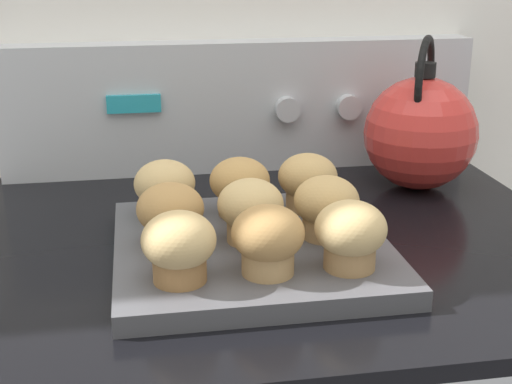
{
  "coord_description": "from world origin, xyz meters",
  "views": [
    {
      "loc": [
        -0.16,
        -0.46,
        1.25
      ],
      "look_at": [
        -0.03,
        0.27,
        0.99
      ],
      "focal_mm": 50.0,
      "sensor_mm": 36.0,
      "label": 1
    }
  ],
  "objects_px": {
    "muffin_r1_c0": "(170,214)",
    "muffin_r2_c2": "(308,181)",
    "muffin_pan": "(251,250)",
    "tea_kettle": "(421,131)",
    "muffin_r1_c2": "(326,206)",
    "muffin_r2_c0": "(165,188)",
    "muffin_r0_c0": "(179,246)",
    "muffin_r0_c1": "(268,239)",
    "muffin_r2_c1": "(240,185)",
    "muffin_r1_c1": "(250,210)",
    "muffin_r0_c2": "(351,234)"
  },
  "relations": [
    {
      "from": "muffin_r2_c1",
      "to": "muffin_r1_c0",
      "type": "bearing_deg",
      "value": -136.65
    },
    {
      "from": "muffin_r2_c2",
      "to": "tea_kettle",
      "type": "xyz_separation_m",
      "value": [
        0.19,
        0.12,
        0.02
      ]
    },
    {
      "from": "muffin_r1_c2",
      "to": "muffin_r2_c0",
      "type": "xyz_separation_m",
      "value": [
        -0.17,
        0.09,
        0.0
      ]
    },
    {
      "from": "muffin_r1_c2",
      "to": "muffin_r2_c1",
      "type": "relative_size",
      "value": 1.0
    },
    {
      "from": "muffin_r2_c1",
      "to": "muffin_r2_c2",
      "type": "xyz_separation_m",
      "value": [
        0.08,
        0.0,
        0.0
      ]
    },
    {
      "from": "muffin_r1_c1",
      "to": "muffin_r2_c2",
      "type": "distance_m",
      "value": 0.12
    },
    {
      "from": "muffin_r2_c0",
      "to": "tea_kettle",
      "type": "distance_m",
      "value": 0.39
    },
    {
      "from": "muffin_r1_c0",
      "to": "muffin_r2_c2",
      "type": "height_order",
      "value": "same"
    },
    {
      "from": "tea_kettle",
      "to": "muffin_r1_c1",
      "type": "bearing_deg",
      "value": -143.32
    },
    {
      "from": "muffin_r0_c1",
      "to": "muffin_r2_c1",
      "type": "xyz_separation_m",
      "value": [
        -0.0,
        0.17,
        0.0
      ]
    },
    {
      "from": "muffin_r2_c1",
      "to": "muffin_pan",
      "type": "bearing_deg",
      "value": -89.98
    },
    {
      "from": "muffin_r0_c1",
      "to": "muffin_r1_c1",
      "type": "xyz_separation_m",
      "value": [
        -0.0,
        0.08,
        0.0
      ]
    },
    {
      "from": "muffin_r1_c2",
      "to": "muffin_r2_c1",
      "type": "height_order",
      "value": "same"
    },
    {
      "from": "muffin_r2_c1",
      "to": "muffin_r1_c1",
      "type": "bearing_deg",
      "value": -90.51
    },
    {
      "from": "muffin_pan",
      "to": "muffin_r0_c0",
      "type": "bearing_deg",
      "value": -134.57
    },
    {
      "from": "muffin_r0_c0",
      "to": "muffin_r2_c1",
      "type": "distance_m",
      "value": 0.19
    },
    {
      "from": "muffin_r0_c0",
      "to": "muffin_r1_c1",
      "type": "distance_m",
      "value": 0.12
    },
    {
      "from": "muffin_r0_c0",
      "to": "muffin_r0_c2",
      "type": "relative_size",
      "value": 1.0
    },
    {
      "from": "muffin_r2_c0",
      "to": "muffin_r2_c2",
      "type": "bearing_deg",
      "value": -0.65
    },
    {
      "from": "muffin_r1_c0",
      "to": "muffin_r2_c2",
      "type": "relative_size",
      "value": 1.0
    },
    {
      "from": "muffin_r1_c1",
      "to": "tea_kettle",
      "type": "xyz_separation_m",
      "value": [
        0.28,
        0.21,
        0.02
      ]
    },
    {
      "from": "muffin_r0_c2",
      "to": "muffin_r1_c1",
      "type": "height_order",
      "value": "same"
    },
    {
      "from": "muffin_pan",
      "to": "muffin_r2_c0",
      "type": "distance_m",
      "value": 0.13
    },
    {
      "from": "muffin_pan",
      "to": "muffin_r0_c2",
      "type": "relative_size",
      "value": 4.12
    },
    {
      "from": "muffin_r1_c0",
      "to": "muffin_r1_c2",
      "type": "relative_size",
      "value": 1.0
    },
    {
      "from": "muffin_r0_c0",
      "to": "muffin_r2_c2",
      "type": "xyz_separation_m",
      "value": [
        0.17,
        0.17,
        0.0
      ]
    },
    {
      "from": "muffin_r1_c2",
      "to": "muffin_r0_c0",
      "type": "bearing_deg",
      "value": -153.73
    },
    {
      "from": "muffin_r1_c1",
      "to": "muffin_r2_c1",
      "type": "bearing_deg",
      "value": 89.49
    },
    {
      "from": "muffin_r0_c0",
      "to": "tea_kettle",
      "type": "relative_size",
      "value": 0.33
    },
    {
      "from": "muffin_r2_c0",
      "to": "muffin_r0_c0",
      "type": "bearing_deg",
      "value": -88.46
    },
    {
      "from": "muffin_pan",
      "to": "tea_kettle",
      "type": "bearing_deg",
      "value": 36.85
    },
    {
      "from": "muffin_r0_c0",
      "to": "muffin_r2_c2",
      "type": "distance_m",
      "value": 0.24
    },
    {
      "from": "muffin_pan",
      "to": "muffin_r2_c1",
      "type": "bearing_deg",
      "value": 90.02
    },
    {
      "from": "muffin_r2_c1",
      "to": "tea_kettle",
      "type": "xyz_separation_m",
      "value": [
        0.28,
        0.12,
        0.02
      ]
    },
    {
      "from": "muffin_r0_c2",
      "to": "tea_kettle",
      "type": "xyz_separation_m",
      "value": [
        0.19,
        0.29,
        0.02
      ]
    },
    {
      "from": "muffin_pan",
      "to": "tea_kettle",
      "type": "distance_m",
      "value": 0.35
    },
    {
      "from": "muffin_r1_c0",
      "to": "muffin_r1_c1",
      "type": "xyz_separation_m",
      "value": [
        0.09,
        -0.0,
        0.0
      ]
    },
    {
      "from": "muffin_r0_c2",
      "to": "muffin_r1_c1",
      "type": "xyz_separation_m",
      "value": [
        -0.09,
        0.09,
        0.0
      ]
    },
    {
      "from": "muffin_r1_c2",
      "to": "muffin_r2_c1",
      "type": "xyz_separation_m",
      "value": [
        -0.08,
        0.09,
        0.0
      ]
    },
    {
      "from": "muffin_r1_c1",
      "to": "muffin_r2_c1",
      "type": "height_order",
      "value": "same"
    },
    {
      "from": "muffin_r0_c0",
      "to": "muffin_pan",
      "type": "bearing_deg",
      "value": 45.43
    },
    {
      "from": "muffin_r0_c0",
      "to": "muffin_r2_c1",
      "type": "relative_size",
      "value": 1.0
    },
    {
      "from": "muffin_r2_c2",
      "to": "tea_kettle",
      "type": "height_order",
      "value": "tea_kettle"
    },
    {
      "from": "muffin_r1_c2",
      "to": "muffin_r2_c2",
      "type": "height_order",
      "value": "same"
    },
    {
      "from": "muffin_r1_c0",
      "to": "tea_kettle",
      "type": "xyz_separation_m",
      "value": [
        0.36,
        0.21,
        0.02
      ]
    },
    {
      "from": "muffin_r0_c0",
      "to": "muffin_r2_c2",
      "type": "bearing_deg",
      "value": 45.66
    },
    {
      "from": "muffin_r2_c2",
      "to": "muffin_r0_c1",
      "type": "bearing_deg",
      "value": -115.55
    },
    {
      "from": "muffin_r0_c1",
      "to": "muffin_r1_c2",
      "type": "distance_m",
      "value": 0.11
    },
    {
      "from": "muffin_pan",
      "to": "muffin_r2_c0",
      "type": "bearing_deg",
      "value": 135.15
    },
    {
      "from": "muffin_r1_c0",
      "to": "muffin_r2_c2",
      "type": "distance_m",
      "value": 0.19
    }
  ]
}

